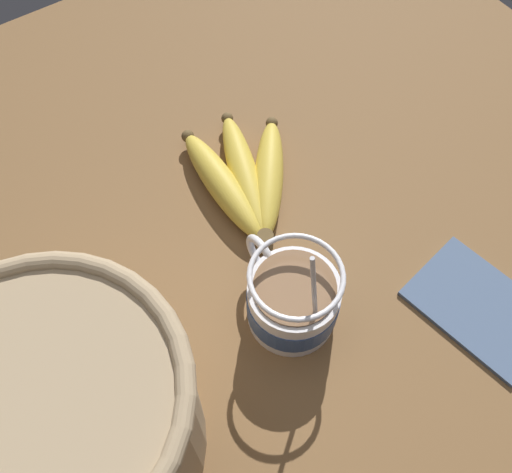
{
  "coord_description": "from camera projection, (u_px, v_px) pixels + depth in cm",
  "views": [
    {
      "loc": [
        -22.91,
        16.55,
        65.75
      ],
      "look_at": [
        5.45,
        -2.85,
        8.05
      ],
      "focal_mm": 40.0,
      "sensor_mm": 36.0,
      "label": 1
    }
  ],
  "objects": [
    {
      "name": "table",
      "position": [
        262.0,
        306.0,
        0.69
      ],
      "size": [
        129.34,
        129.34,
        3.42
      ],
      "color": "brown",
      "rests_on": "ground"
    },
    {
      "name": "woven_basket",
      "position": [
        60.0,
        423.0,
        0.51
      ],
      "size": [
        26.09,
        26.09,
        18.94
      ],
      "color": "tan",
      "rests_on": "table"
    },
    {
      "name": "napkin",
      "position": [
        480.0,
        307.0,
        0.67
      ],
      "size": [
        17.5,
        13.63,
        0.6
      ],
      "color": "slate",
      "rests_on": "table"
    },
    {
      "name": "coffee_mug",
      "position": [
        292.0,
        300.0,
        0.63
      ],
      "size": [
        14.22,
        10.41,
        16.83
      ],
      "color": "silver",
      "rests_on": "table"
    },
    {
      "name": "banana_bunch",
      "position": [
        244.0,
        179.0,
        0.75
      ],
      "size": [
        22.09,
        15.47,
        4.3
      ],
      "color": "brown",
      "rests_on": "table"
    }
  ]
}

